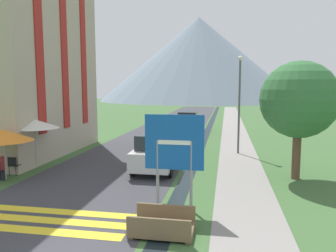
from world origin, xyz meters
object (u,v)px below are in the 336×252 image
(cafe_umbrella_middle_white, at_px, (35,124))
(person_seated_near, at_px, (1,165))
(footbridge, at_px, (162,226))
(streetlamp, at_px, (239,97))
(road_sign, at_px, (174,149))
(cafe_chair_near_left, at_px, (13,164))
(cafe_umbrella_front_orange, at_px, (4,135))
(parked_car_near, at_px, (157,152))
(person_seated_far, at_px, (39,150))
(cafe_chair_middle, at_px, (30,157))
(tree_by_path, at_px, (299,100))
(hotel_building, at_px, (16,38))
(cafe_chair_far_left, at_px, (39,153))
(person_standing_terrace, at_px, (14,151))
(parked_car_far, at_px, (188,121))

(cafe_umbrella_middle_white, relative_size, person_seated_near, 1.96)
(footbridge, xyz_separation_m, cafe_umbrella_middle_white, (-7.60, 6.19, 1.96))
(streetlamp, bearing_deg, road_sign, -103.69)
(cafe_chair_near_left, xyz_separation_m, cafe_umbrella_front_orange, (0.13, -0.71, 1.43))
(parked_car_near, xyz_separation_m, cafe_chair_near_left, (-6.21, -2.02, -0.40))
(cafe_umbrella_middle_white, height_order, person_seated_far, cafe_umbrella_middle_white)
(footbridge, height_order, person_seated_far, person_seated_far)
(cafe_umbrella_middle_white, distance_m, person_seated_far, 1.72)
(cafe_chair_middle, xyz_separation_m, tree_by_path, (12.60, 0.25, 2.93))
(footbridge, relative_size, cafe_chair_middle, 2.00)
(hotel_building, relative_size, cafe_umbrella_middle_white, 5.34)
(footbridge, height_order, parked_car_near, parked_car_near)
(cafe_chair_far_left, bearing_deg, cafe_umbrella_middle_white, -41.15)
(cafe_chair_far_left, relative_size, person_standing_terrace, 0.48)
(person_seated_near, relative_size, tree_by_path, 0.24)
(person_seated_far, bearing_deg, parked_car_far, 65.38)
(parked_car_near, distance_m, person_seated_far, 6.36)
(tree_by_path, bearing_deg, parked_car_far, 114.01)
(parked_car_far, distance_m, cafe_umbrella_middle_white, 15.67)
(person_standing_terrace, bearing_deg, cafe_umbrella_front_orange, -70.82)
(hotel_building, bearing_deg, person_seated_far, -42.95)
(cafe_chair_far_left, distance_m, streetlamp, 11.72)
(footbridge, height_order, cafe_chair_near_left, cafe_chair_near_left)
(parked_car_far, bearing_deg, cafe_chair_middle, -113.19)
(cafe_chair_near_left, distance_m, tree_by_path, 12.94)
(road_sign, bearing_deg, cafe_umbrella_front_orange, 164.50)
(hotel_building, xyz_separation_m, cafe_chair_far_left, (2.50, -2.23, -6.36))
(road_sign, distance_m, person_seated_near, 8.24)
(parked_car_near, distance_m, person_seated_near, 6.85)
(parked_car_near, relative_size, cafe_chair_middle, 4.59)
(cafe_chair_near_left, relative_size, streetlamp, 0.15)
(streetlamp, bearing_deg, cafe_chair_near_left, -146.09)
(footbridge, relative_size, cafe_umbrella_middle_white, 0.71)
(cafe_chair_middle, height_order, person_seated_far, person_seated_far)
(cafe_chair_far_left, xyz_separation_m, person_seated_near, (0.26, -3.32, 0.17))
(cafe_chair_far_left, xyz_separation_m, cafe_umbrella_front_orange, (0.42, -3.23, 1.43))
(hotel_building, height_order, footbridge, hotel_building)
(tree_by_path, bearing_deg, cafe_umbrella_middle_white, -179.26)
(hotel_building, xyz_separation_m, person_seated_near, (2.76, -5.56, -6.19))
(parked_car_near, bearing_deg, cafe_chair_middle, -174.58)
(cafe_chair_middle, height_order, person_standing_terrace, person_standing_terrace)
(cafe_umbrella_middle_white, bearing_deg, hotel_building, 132.72)
(streetlamp, bearing_deg, cafe_chair_middle, -152.18)
(person_seated_near, bearing_deg, road_sign, -14.59)
(hotel_building, distance_m, cafe_chair_near_left, 8.41)
(cafe_chair_middle, height_order, cafe_umbrella_middle_white, cafe_umbrella_middle_white)
(parked_car_far, relative_size, person_standing_terrace, 2.54)
(footbridge, bearing_deg, cafe_chair_near_left, 149.04)
(streetlamp, bearing_deg, footbridge, -101.74)
(cafe_chair_middle, height_order, cafe_umbrella_front_orange, cafe_umbrella_front_orange)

